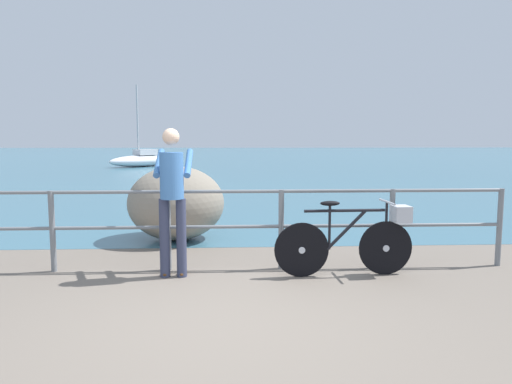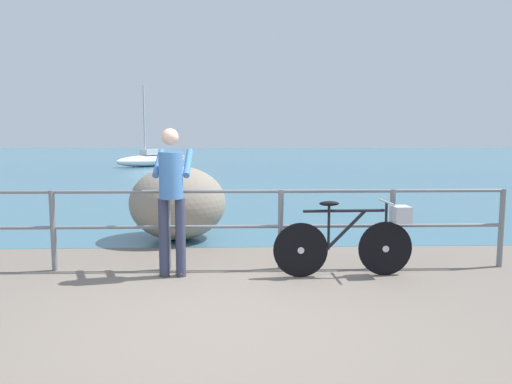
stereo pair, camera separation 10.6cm
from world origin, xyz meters
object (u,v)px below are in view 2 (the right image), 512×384
Objects in this scene: bicycle at (356,238)px; person_at_railing at (172,195)px; sailboat at (148,160)px; breakwater_boulder_main at (178,203)px; seagull at (176,157)px.

bicycle is 0.96× the size of person_at_railing.
person_at_railing is at bearing 55.59° from sailboat.
sailboat is at bearing 102.47° from breakwater_boulder_main.
bicycle is at bearing 60.67° from sailboat.
breakwater_boulder_main is at bearing 135.73° from bicycle.
seagull is 0.07× the size of sailboat.
seagull reaches higher than breakwater_boulder_main.
sailboat reaches higher than breakwater_boulder_main.
seagull is (-2.45, 2.25, 0.89)m from bicycle.
person_at_railing is 23.68m from sailboat.
breakwater_boulder_main is (-0.22, 2.11, -0.38)m from person_at_railing.
breakwater_boulder_main is 0.75m from seagull.
seagull reaches higher than bicycle.
seagull is at bearing 135.07° from bicycle.
sailboat is at bearing -91.02° from seagull.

